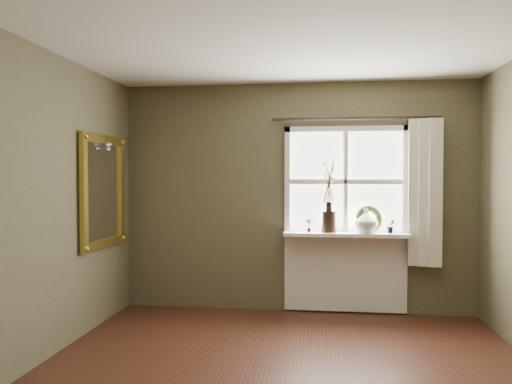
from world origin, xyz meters
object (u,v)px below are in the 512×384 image
object	(u,v)px
dark_jug	(329,222)
cream_vase	(366,221)
gilt_mirror	(104,191)
wreath	(369,222)

from	to	relation	value
dark_jug	cream_vase	world-z (taller)	cream_vase
cream_vase	dark_jug	bearing A→B (deg)	180.00
dark_jug	gilt_mirror	world-z (taller)	gilt_mirror
dark_jug	cream_vase	distance (m)	0.40
dark_jug	wreath	size ratio (longest dim) A/B	0.78
wreath	gilt_mirror	world-z (taller)	gilt_mirror
dark_jug	wreath	bearing A→B (deg)	5.21
wreath	gilt_mirror	bearing A→B (deg)	175.40
cream_vase	wreath	xyz separation A→B (m)	(0.04, 0.04, -0.02)
cream_vase	gilt_mirror	bearing A→B (deg)	-167.01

